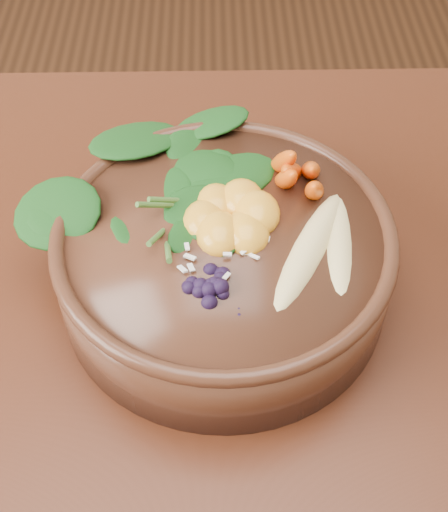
{
  "coord_description": "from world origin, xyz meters",
  "views": [
    {
      "loc": [
        0.05,
        -0.35,
        1.3
      ],
      "look_at": [
        0.06,
        0.08,
        0.8
      ],
      "focal_mm": 50.0,
      "sensor_mm": 36.0,
      "label": 1
    }
  ],
  "objects": [
    {
      "name": "coconut_flakes",
      "position": [
        0.06,
        0.06,
        0.84
      ],
      "size": [
        0.11,
        0.1,
        0.01
      ],
      "primitive_type": null,
      "rotation": [
        0.0,
        0.0,
        -0.24
      ],
      "color": "white",
      "rests_on": "stoneware_bowl"
    },
    {
      "name": "kale_heap",
      "position": [
        0.03,
        0.16,
        0.86
      ],
      "size": [
        0.24,
        0.23,
        0.05
      ],
      "primitive_type": null,
      "rotation": [
        0.0,
        0.0,
        -0.24
      ],
      "color": "#174916",
      "rests_on": "stoneware_bowl"
    },
    {
      "name": "blueberry_pile",
      "position": [
        0.05,
        0.02,
        0.86
      ],
      "size": [
        0.17,
        0.14,
        0.04
      ],
      "primitive_type": null,
      "rotation": [
        0.0,
        0.0,
        -0.24
      ],
      "color": "black",
      "rests_on": "stoneware_bowl"
    },
    {
      "name": "banana_halves",
      "position": [
        0.15,
        0.06,
        0.85
      ],
      "size": [
        0.1,
        0.17,
        0.03
      ],
      "rotation": [
        0.0,
        0.0,
        -0.24
      ],
      "color": "#E0CC84",
      "rests_on": "stoneware_bowl"
    },
    {
      "name": "carrot_cluster",
      "position": [
        0.13,
        0.15,
        0.88
      ],
      "size": [
        0.08,
        0.08,
        0.09
      ],
      "primitive_type": null,
      "rotation": [
        0.0,
        0.0,
        -0.24
      ],
      "color": "#DE540F",
      "rests_on": "stoneware_bowl"
    },
    {
      "name": "dining_table",
      "position": [
        0.0,
        0.0,
        0.66
      ],
      "size": [
        1.6,
        0.9,
        0.75
      ],
      "color": "#331C0C",
      "rests_on": "ground"
    },
    {
      "name": "mandarin_cluster",
      "position": [
        0.06,
        0.1,
        0.85
      ],
      "size": [
        0.11,
        0.12,
        0.03
      ],
      "primitive_type": null,
      "rotation": [
        0.0,
        0.0,
        -0.24
      ],
      "color": "orange",
      "rests_on": "stoneware_bowl"
    },
    {
      "name": "stoneware_bowl",
      "position": [
        0.06,
        0.08,
        0.79
      ],
      "size": [
        0.38,
        0.38,
        0.08
      ],
      "primitive_type": "cylinder",
      "rotation": [
        0.0,
        0.0,
        -0.24
      ],
      "color": "#422315",
      "rests_on": "dining_table"
    }
  ]
}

